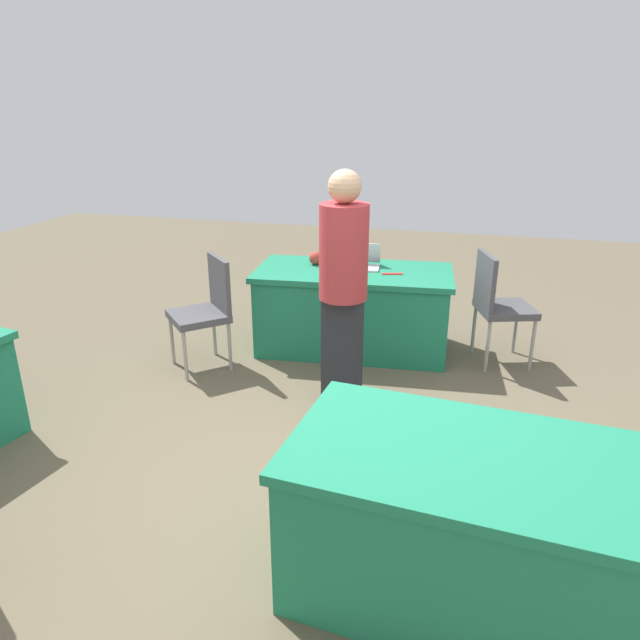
% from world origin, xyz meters
% --- Properties ---
extents(ground_plane, '(14.40, 14.40, 0.00)m').
position_xyz_m(ground_plane, '(0.00, 0.00, 0.00)').
color(ground_plane, brown).
extents(table_foreground, '(1.79, 0.99, 0.74)m').
position_xyz_m(table_foreground, '(0.23, -1.82, 0.37)').
color(table_foreground, '#1E7A56').
rests_on(table_foreground, ground).
extents(table_mid_right, '(1.61, 1.02, 0.74)m').
position_xyz_m(table_mid_right, '(-0.82, 0.85, 0.37)').
color(table_mid_right, '#1E7A56').
rests_on(table_mid_right, ground).
extents(chair_near_front, '(0.62, 0.62, 0.94)m').
position_xyz_m(chair_near_front, '(1.34, -1.13, 0.54)').
color(chair_near_front, '#9E9993').
rests_on(chair_near_front, ground).
extents(chair_tucked_right, '(0.55, 0.55, 0.97)m').
position_xyz_m(chair_tucked_right, '(-1.01, -1.82, 0.56)').
color(chair_tucked_right, '#9E9993').
rests_on(chair_tucked_right, ground).
extents(person_attendee_standing, '(0.35, 0.35, 1.72)m').
position_xyz_m(person_attendee_standing, '(0.09, -0.76, 0.96)').
color(person_attendee_standing, '#26262D').
rests_on(person_attendee_standing, ground).
extents(laptop_silver, '(0.34, 0.32, 0.21)m').
position_xyz_m(laptop_silver, '(0.18, -1.93, 0.78)').
color(laptop_silver, silver).
rests_on(laptop_silver, table_foreground).
extents(yarn_ball, '(0.12, 0.12, 0.12)m').
position_xyz_m(yarn_ball, '(0.61, -1.92, 0.80)').
color(yarn_ball, '#B2382D').
rests_on(yarn_ball, table_foreground).
extents(scissors_red, '(0.18, 0.09, 0.01)m').
position_xyz_m(scissors_red, '(-0.12, -1.78, 0.75)').
color(scissors_red, red).
rests_on(scissors_red, table_foreground).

